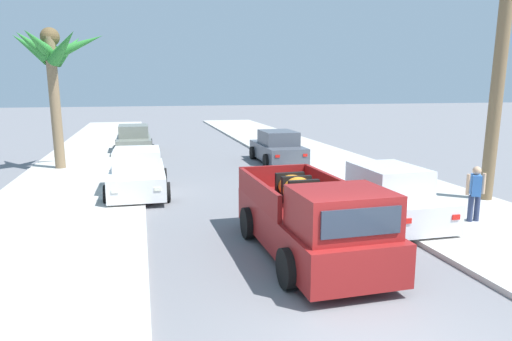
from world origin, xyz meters
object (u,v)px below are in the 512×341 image
at_px(pickup_truck, 311,221).
at_px(pedestrian, 475,192).
at_px(car_left_mid, 278,148).
at_px(palm_tree_left_fore, 53,56).
at_px(car_left_near, 134,140).
at_px(car_right_mid, 386,195).
at_px(car_right_near, 138,174).

relative_size(pickup_truck, pedestrian, 3.30).
height_order(pickup_truck, car_left_mid, pickup_truck).
distance_m(car_left_mid, palm_tree_left_fore, 10.57).
xyz_separation_m(car_left_near, pedestrian, (8.87, -15.83, 0.20)).
bearing_deg(pedestrian, pickup_truck, -167.27).
height_order(car_left_near, palm_tree_left_fore, palm_tree_left_fore).
xyz_separation_m(palm_tree_left_fore, pedestrian, (11.87, -11.04, -3.93)).
bearing_deg(car_left_mid, pickup_truck, -103.26).
bearing_deg(car_left_near, palm_tree_left_fore, -122.04).
distance_m(pickup_truck, car_right_mid, 3.60).
bearing_deg(car_left_mid, car_right_mid, -89.48).
xyz_separation_m(car_right_mid, pedestrian, (2.05, -0.95, 0.20)).
bearing_deg(car_right_near, palm_tree_left_fore, 122.01).
relative_size(car_left_mid, car_right_mid, 1.00).
bearing_deg(car_left_mid, pedestrian, -78.96).
bearing_deg(pickup_truck, car_right_near, 117.53).
distance_m(pickup_truck, car_left_mid, 12.41).
bearing_deg(car_left_mid, palm_tree_left_fore, 179.50).
height_order(car_left_mid, pedestrian, pedestrian).
height_order(pickup_truck, car_right_near, pickup_truck).
height_order(car_left_near, car_right_mid, same).
height_order(palm_tree_left_fore, pedestrian, palm_tree_left_fore).
distance_m(pickup_truck, car_right_near, 7.87).
relative_size(pickup_truck, car_right_mid, 1.23).
bearing_deg(pickup_truck, car_left_near, 102.89).
relative_size(pickup_truck, car_left_near, 1.23).
distance_m(car_right_mid, pedestrian, 2.26).
xyz_separation_m(car_right_near, pedestrian, (8.62, -5.85, 0.20)).
bearing_deg(car_right_mid, car_left_near, 114.61).
height_order(car_right_near, car_right_mid, same).
bearing_deg(pickup_truck, palm_tree_left_fore, 119.49).
relative_size(car_left_near, car_right_near, 1.00).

